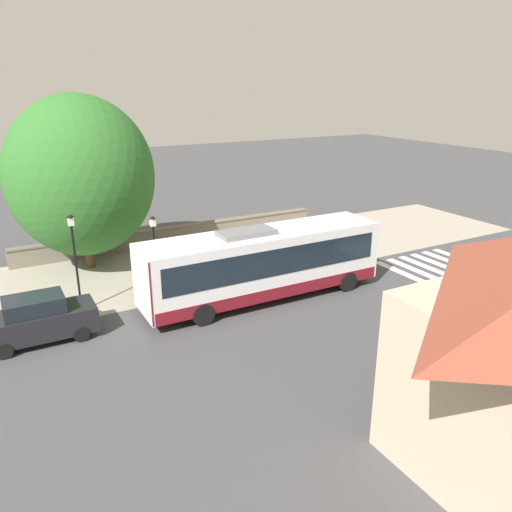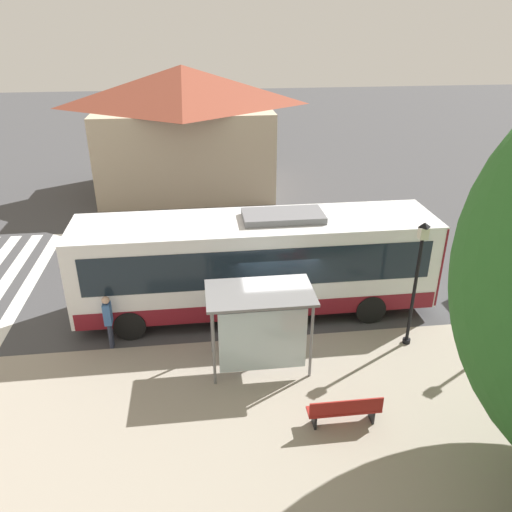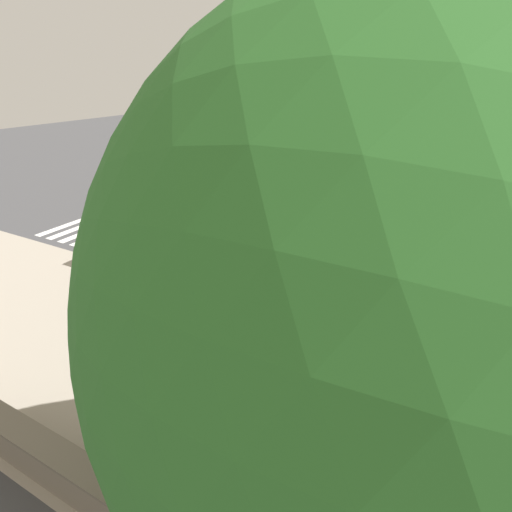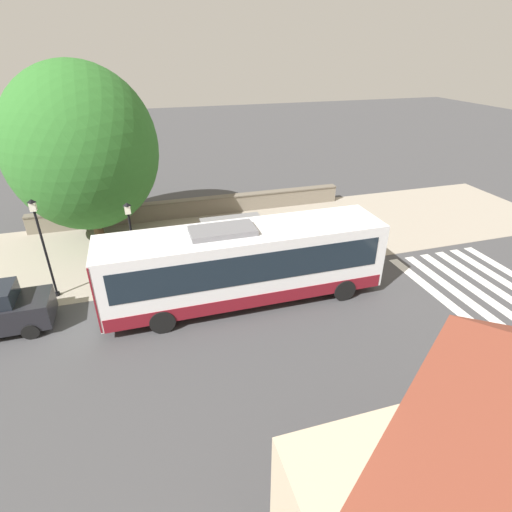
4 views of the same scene
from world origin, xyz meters
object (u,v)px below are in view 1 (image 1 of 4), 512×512
pedestrian (322,253)px  bench (190,259)px  street_lamp_near (155,250)px  shade_tree (81,176)px  bus_shelter (237,240)px  bus (263,262)px  street_lamp_far (75,256)px  parked_car_behind_bus (39,320)px

pedestrian → bench: size_ratio=0.97×
street_lamp_near → shade_tree: bearing=-161.4°
pedestrian → street_lamp_near: bearing=-95.9°
street_lamp_near → shade_tree: shade_tree is taller
bus_shelter → street_lamp_near: street_lamp_near is taller
pedestrian → bench: bearing=-123.4°
bus → street_lamp_far: street_lamp_far is taller
bench → shade_tree: bearing=-119.2°
bus_shelter → pedestrian: size_ratio=1.67×
bench → bus_shelter: bearing=35.1°
bench → street_lamp_far: 7.51m
street_lamp_near → street_lamp_far: 3.58m
bus_shelter → shade_tree: (-5.26, -6.68, 3.12)m
street_lamp_near → shade_tree: size_ratio=0.43×
bus_shelter → street_lamp_near: size_ratio=0.73×
bus_shelter → pedestrian: bearing=70.6°
pedestrian → street_lamp_far: 12.85m
bus → parked_car_behind_bus: bus is taller
pedestrian → shade_tree: bearing=-121.6°
street_lamp_far → parked_car_behind_bus: bearing=-43.6°
bus → pedestrian: (-1.64, 4.71, -0.78)m
bench → street_lamp_far: street_lamp_far is taller
bus_shelter → parked_car_behind_bus: size_ratio=0.69×
street_lamp_far → parked_car_behind_bus: size_ratio=1.05×
bus → street_lamp_near: 5.16m
shade_tree → bus: bearing=37.1°
street_lamp_near → shade_tree: 6.78m
bench → shade_tree: shade_tree is taller
parked_car_behind_bus → bus: bearing=86.3°
bench → street_lamp_near: (3.13, -2.93, 1.94)m
bench → parked_car_behind_bus: 9.88m
bus → street_lamp_near: (-2.59, -4.42, 0.59)m
shade_tree → bus_shelter: bearing=51.8°
pedestrian → street_lamp_far: (-1.05, -12.70, 1.64)m
street_lamp_near → bus_shelter: bearing=97.4°
bus_shelter → bench: (-2.52, -1.77, -1.56)m
bus → bus_shelter: bearing=175.0°
pedestrian → parked_car_behind_bus: size_ratio=0.41×
street_lamp_near → parked_car_behind_bus: bearing=-70.5°
pedestrian → bench: (-4.08, -6.20, -0.58)m
bus_shelter → bus: bearing=-5.0°
bus_shelter → street_lamp_far: bearing=-86.5°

